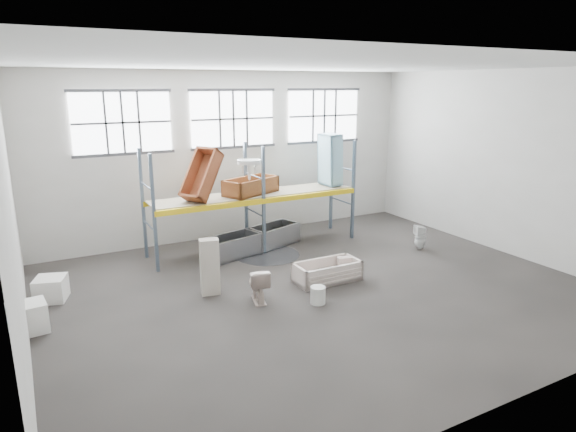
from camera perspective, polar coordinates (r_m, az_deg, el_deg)
floor at (r=11.77m, az=3.52°, el=-8.50°), size 12.00×10.00×0.10m
ceiling at (r=10.82m, az=3.96°, el=17.16°), size 12.00×10.00×0.10m
wall_back at (r=15.46m, az=-6.33°, el=6.91°), size 12.00×0.10×5.00m
wall_front at (r=7.38m, az=25.07°, el=-3.16°), size 12.00×0.10×5.00m
wall_left at (r=9.39m, az=-29.38°, el=-0.06°), size 0.10×10.00×5.00m
wall_right at (r=15.09m, az=23.69°, el=5.56°), size 0.10×10.00×5.00m
window_left at (r=14.35m, az=-18.37°, el=10.07°), size 2.60×0.04×1.60m
window_mid at (r=15.25m, az=-6.29°, el=10.96°), size 2.60×0.04×1.60m
window_right at (r=16.73m, az=4.10°, el=11.34°), size 2.60×0.04×1.60m
rack_upright_la at (r=12.74m, az=-15.03°, el=0.21°), size 0.08×0.08×3.00m
rack_upright_lb at (r=13.88m, az=-16.22°, el=1.30°), size 0.08×0.08×3.00m
rack_upright_ma at (r=13.71m, az=-2.79°, el=1.72°), size 0.08×0.08×3.00m
rack_upright_mb at (r=14.77m, az=-4.82°, el=2.64°), size 0.08×0.08×3.00m
rack_upright_ra at (r=15.22m, az=7.45°, el=2.92°), size 0.08×0.08×3.00m
rack_upright_rb at (r=16.18m, az=4.97°, el=3.70°), size 0.08×0.08×3.00m
rack_beam_front at (r=13.71m, az=-2.79°, el=1.72°), size 6.00×0.10×0.14m
rack_beam_back at (r=14.77m, az=-4.82°, el=2.64°), size 6.00×0.10×0.14m
shelf_deck at (r=14.22m, az=-3.85°, el=2.51°), size 5.90×1.10×0.03m
wet_patch at (r=13.95m, az=-2.36°, el=-4.45°), size 1.80×1.80×0.00m
bathtub_beige at (r=12.14m, az=4.49°, el=-6.31°), size 1.61×0.77×0.47m
cistern_spare at (r=12.53m, az=6.52°, el=-5.45°), size 0.42×0.28×0.37m
sink_in_tub at (r=12.52m, az=4.10°, el=-6.00°), size 0.50×0.50×0.16m
toilet_beige at (r=10.99m, az=-3.42°, el=-7.77°), size 0.61×0.84×0.77m
cistern_tall at (r=11.36m, az=-8.92°, el=-5.75°), size 0.47×0.35×1.29m
toilet_white at (r=14.80m, az=14.87°, el=-2.35°), size 0.40×0.40×0.72m
steel_tub_left at (r=13.84m, az=-6.17°, el=-3.39°), size 1.75×1.12×0.59m
steel_tub_right at (r=14.73m, az=-1.78°, el=-2.20°), size 1.76×1.22×0.59m
rust_tub_flat at (r=14.16m, az=-4.26°, el=3.44°), size 1.78×1.32×0.45m
rust_tub_tilted at (r=13.38m, az=-9.85°, el=4.67°), size 1.34×1.18×1.42m
sink_on_shelf at (r=13.75m, az=-4.42°, el=4.26°), size 0.78×0.70×0.57m
blue_tub_upright at (r=15.24m, az=4.82°, el=6.43°), size 0.52×0.74×1.55m
bucket at (r=10.94m, az=3.43°, el=-9.00°), size 0.43×0.43×0.38m
carton_near at (r=10.91m, az=-27.56°, el=-10.26°), size 0.72×0.64×0.58m
carton_far at (r=12.22m, az=-25.42°, el=-7.51°), size 0.79×0.79×0.52m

